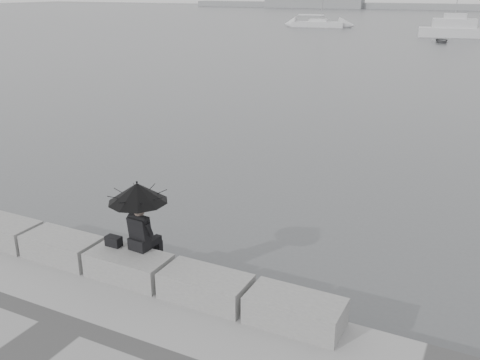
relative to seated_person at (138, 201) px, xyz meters
The scene contains 12 objects.
ground 2.01m from the seated_person, 118.58° to the left, with size 360.00×360.00×0.00m, color #4D5052.
stone_block_far_left 3.71m from the seated_person, behind, with size 1.60×0.80×0.50m, color slate.
stone_block_left 2.20m from the seated_person, behind, with size 1.60×0.80×0.50m, color slate.
stone_block_centre 1.29m from the seated_person, 104.76° to the right, with size 1.60×0.80×0.50m, color slate.
stone_block_right 2.07m from the seated_person, 10.60° to the right, with size 1.60×0.80×0.50m, color slate.
stone_block_far_right 3.56m from the seated_person, ahead, with size 1.60×0.80×0.50m, color slate.
seated_person is the anchor object (origin of this frame).
bag 1.06m from the seated_person, 165.40° to the right, with size 0.31×0.18×0.20m, color black.
distant_landmass 154.88m from the seated_person, 93.04° to the left, with size 180.00×8.00×2.80m.
sailboat_left 78.11m from the seated_person, 106.36° to the left, with size 8.19×3.48×12.90m.
motor_cruiser 65.46m from the seated_person, 90.23° to the left, with size 10.49×4.37×4.50m.
dinghy 57.29m from the seated_person, 91.57° to the left, with size 2.83×1.20×0.48m, color gray.
Camera 1 is at (5.98, -7.59, 5.77)m, focal length 40.00 mm.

